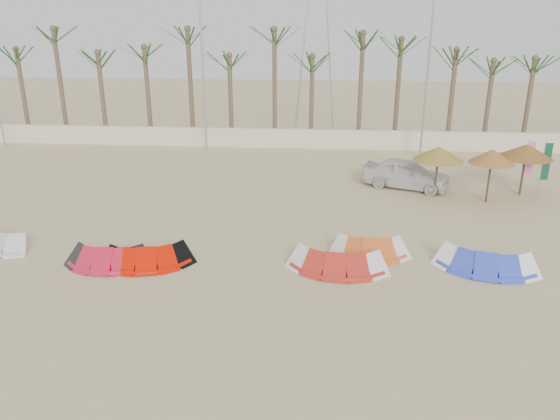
# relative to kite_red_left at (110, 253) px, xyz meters

# --- Properties ---
(ground) EXTENTS (120.00, 120.00, 0.00)m
(ground) POSITION_rel_kite_red_left_xyz_m (6.23, -3.21, -0.42)
(ground) COLOR tan
(ground) RESTS_ON ground
(boundary_wall) EXTENTS (60.00, 0.30, 1.30)m
(boundary_wall) POSITION_rel_kite_red_left_xyz_m (6.23, 18.79, 0.23)
(boundary_wall) COLOR beige
(boundary_wall) RESTS_ON ground
(palm_line) EXTENTS (52.00, 4.00, 7.70)m
(palm_line) POSITION_rel_kite_red_left_xyz_m (6.89, 20.29, 6.03)
(palm_line) COLOR brown
(palm_line) RESTS_ON ground
(lamp_b) EXTENTS (1.25, 0.14, 11.00)m
(lamp_b) POSITION_rel_kite_red_left_xyz_m (0.26, 16.79, 5.35)
(lamp_b) COLOR #A5A8AD
(lamp_b) RESTS_ON ground
(lamp_c) EXTENTS (1.25, 0.14, 11.00)m
(lamp_c) POSITION_rel_kite_red_left_xyz_m (14.26, 16.79, 5.35)
(lamp_c) COLOR #A5A8AD
(lamp_c) RESTS_ON ground
(pylon) EXTENTS (3.00, 3.00, 14.00)m
(pylon) POSITION_rel_kite_red_left_xyz_m (7.23, 24.79, -0.42)
(pylon) COLOR #A5A8AD
(pylon) RESTS_ON ground
(kite_red_left) EXTENTS (3.17, 1.56, 0.90)m
(kite_red_left) POSITION_rel_kite_red_left_xyz_m (0.00, 0.00, 0.00)
(kite_red_left) COLOR red
(kite_red_left) RESTS_ON ground
(kite_red_mid) EXTENTS (3.60, 2.18, 0.90)m
(kite_red_mid) POSITION_rel_kite_red_left_xyz_m (1.47, 0.19, 0.00)
(kite_red_mid) COLOR red
(kite_red_mid) RESTS_ON ground
(kite_red_right) EXTENTS (3.73, 1.93, 0.90)m
(kite_red_right) POSITION_rel_kite_red_left_xyz_m (8.54, 0.32, 0.00)
(kite_red_right) COLOR red
(kite_red_right) RESTS_ON ground
(kite_orange) EXTENTS (3.03, 1.56, 0.90)m
(kite_orange) POSITION_rel_kite_red_left_xyz_m (9.82, 1.62, -0.00)
(kite_orange) COLOR #D35921
(kite_orange) RESTS_ON ground
(kite_blue) EXTENTS (3.86, 2.34, 0.90)m
(kite_blue) POSITION_rel_kite_red_left_xyz_m (13.99, 0.76, 0.00)
(kite_blue) COLOR blue
(kite_blue) RESTS_ON ground
(parasol_left) EXTENTS (2.50, 2.50, 2.63)m
(parasol_left) POSITION_rel_kite_red_left_xyz_m (13.69, 8.89, 1.85)
(parasol_left) COLOR #4C331E
(parasol_left) RESTS_ON ground
(parasol_mid) EXTENTS (2.19, 2.19, 2.69)m
(parasol_mid) POSITION_rel_kite_red_left_xyz_m (16.13, 8.29, 1.91)
(parasol_mid) COLOR #4C331E
(parasol_mid) RESTS_ON ground
(parasol_right) EXTENTS (2.65, 2.65, 2.67)m
(parasol_right) POSITION_rel_kite_red_left_xyz_m (18.17, 9.57, 1.89)
(parasol_right) COLOR #4C331E
(parasol_right) RESTS_ON ground
(flag_pink) EXTENTS (0.44, 0.15, 2.94)m
(flag_pink) POSITION_rel_kite_red_left_xyz_m (18.41, 9.58, 1.33)
(flag_pink) COLOR #A5A8AD
(flag_pink) RESTS_ON ground
(flag_green) EXTENTS (0.45, 0.10, 2.95)m
(flag_green) POSITION_rel_kite_red_left_xyz_m (19.15, 9.38, 1.33)
(flag_green) COLOR #A5A8AD
(flag_green) RESTS_ON ground
(car) EXTENTS (4.96, 3.40, 1.57)m
(car) POSITION_rel_kite_red_left_xyz_m (12.42, 10.29, 0.37)
(car) COLOR silver
(car) RESTS_ON ground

